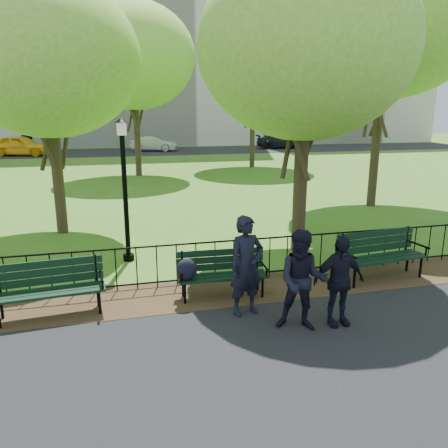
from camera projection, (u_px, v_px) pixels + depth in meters
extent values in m
plane|color=#43691B|center=(276.00, 321.00, 7.42)|extent=(120.00, 120.00, 0.00)
cube|color=#311C14|center=(250.00, 288.00, 8.83)|extent=(60.00, 1.60, 0.01)
cube|color=black|center=(140.00, 152.00, 40.29)|extent=(70.00, 9.00, 0.01)
cylinder|color=black|center=(243.00, 240.00, 9.09)|extent=(24.00, 0.04, 0.04)
cylinder|color=black|center=(243.00, 274.00, 9.27)|extent=(24.00, 0.04, 0.04)
cylinder|color=black|center=(243.00, 259.00, 9.19)|extent=(0.02, 0.02, 0.90)
cube|color=silver|center=(144.00, 8.00, 49.28)|extent=(24.00, 15.00, 30.00)
cube|color=beige|center=(335.00, 44.00, 55.78)|extent=(20.00, 15.00, 24.00)
cube|color=black|center=(223.00, 276.00, 8.29)|extent=(1.74, 0.55, 0.04)
cube|color=black|center=(220.00, 256.00, 8.45)|extent=(1.71, 0.13, 0.43)
cylinder|color=black|center=(185.00, 294.00, 8.04)|extent=(0.05, 0.05, 0.43)
cylinder|color=black|center=(262.00, 287.00, 8.32)|extent=(0.05, 0.05, 0.43)
cylinder|color=black|center=(183.00, 287.00, 8.37)|extent=(0.05, 0.05, 0.43)
cylinder|color=black|center=(258.00, 281.00, 8.65)|extent=(0.05, 0.05, 0.43)
cylinder|color=black|center=(180.00, 271.00, 8.10)|extent=(0.07, 0.53, 0.04)
cylinder|color=black|center=(264.00, 265.00, 8.40)|extent=(0.07, 0.53, 0.04)
ellipsoid|color=black|center=(187.00, 269.00, 8.01)|extent=(0.39, 0.28, 0.42)
cube|color=black|center=(50.00, 292.00, 7.48)|extent=(1.87, 0.66, 0.04)
cube|color=black|center=(48.00, 268.00, 7.63)|extent=(1.83, 0.20, 0.46)
cylinder|color=black|center=(100.00, 303.00, 7.62)|extent=(0.05, 0.05, 0.46)
cylinder|color=black|center=(1.00, 307.00, 7.44)|extent=(0.05, 0.05, 0.46)
cylinder|color=black|center=(98.00, 295.00, 7.96)|extent=(0.05, 0.05, 0.46)
cylinder|color=black|center=(101.00, 276.00, 7.71)|extent=(0.09, 0.57, 0.04)
cube|color=black|center=(383.00, 258.00, 9.16)|extent=(2.01, 0.73, 0.04)
cube|color=black|center=(376.00, 237.00, 9.32)|extent=(1.95, 0.25, 0.49)
cylinder|color=black|center=(354.00, 277.00, 8.75)|extent=(0.05, 0.05, 0.49)
cylinder|color=black|center=(421.00, 267.00, 9.33)|extent=(0.05, 0.05, 0.49)
cylinder|color=black|center=(343.00, 271.00, 9.11)|extent=(0.05, 0.05, 0.49)
cylinder|color=black|center=(407.00, 261.00, 9.69)|extent=(0.05, 0.05, 0.49)
cylinder|color=black|center=(347.00, 254.00, 8.79)|extent=(0.11, 0.61, 0.04)
cylinder|color=black|center=(419.00, 245.00, 9.42)|extent=(0.11, 0.61, 0.04)
cylinder|color=black|center=(129.00, 257.00, 10.50)|extent=(0.26, 0.26, 0.15)
cylinder|color=black|center=(125.00, 199.00, 10.15)|extent=(0.11, 0.11, 3.01)
cube|color=beige|center=(122.00, 129.00, 9.76)|extent=(0.21, 0.21, 0.28)
cone|color=black|center=(121.00, 120.00, 9.71)|extent=(0.30, 0.30, 0.11)
cylinder|color=#2D2116|center=(58.00, 182.00, 12.61)|extent=(0.32, 0.32, 3.01)
ellipsoid|color=#6FA832|center=(47.00, 57.00, 11.77)|extent=(5.06, 5.06, 4.30)
cylinder|color=#2D2116|center=(300.00, 192.00, 10.97)|extent=(0.34, 0.34, 3.04)
ellipsoid|color=#6FA832|center=(306.00, 46.00, 10.12)|extent=(5.11, 5.11, 4.35)
cylinder|color=#2D2116|center=(375.00, 150.00, 16.23)|extent=(0.33, 0.33, 4.23)
ellipsoid|color=#6FA832|center=(387.00, 10.00, 15.05)|extent=(7.13, 7.13, 6.06)
cylinder|color=#2D2116|center=(137.00, 141.00, 24.36)|extent=(0.34, 0.34, 3.93)
ellipsoid|color=#6FA832|center=(133.00, 56.00, 23.27)|extent=(6.62, 6.62, 5.62)
cylinder|color=#2D2116|center=(252.00, 135.00, 28.30)|extent=(0.31, 0.31, 4.13)
ellipsoid|color=#6FA832|center=(254.00, 59.00, 27.15)|extent=(6.95, 6.95, 5.91)
imported|color=black|center=(247.00, 266.00, 7.50)|extent=(0.72, 0.56, 1.76)
imported|color=black|center=(302.00, 281.00, 6.96)|extent=(0.91, 0.72, 1.67)
imported|color=black|center=(339.00, 281.00, 7.14)|extent=(0.89, 0.37, 1.53)
imported|color=yellow|center=(21.00, 146.00, 36.10)|extent=(5.28, 3.23, 1.68)
imported|color=#9FA2A7|center=(154.00, 144.00, 40.44)|extent=(4.43, 2.68, 1.38)
imported|color=black|center=(280.00, 141.00, 43.68)|extent=(5.07, 2.86, 1.39)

